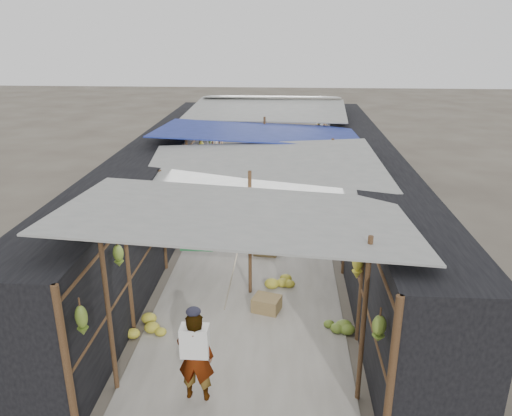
% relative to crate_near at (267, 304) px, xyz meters
% --- Properties ---
extents(ground, '(80.00, 80.00, 0.00)m').
position_rel_crate_near_xyz_m(ground, '(-0.37, -2.31, -0.15)').
color(ground, '#6B6356').
rests_on(ground, ground).
extents(aisle_slab, '(3.60, 16.00, 0.02)m').
position_rel_crate_near_xyz_m(aisle_slab, '(-0.37, 4.19, -0.14)').
color(aisle_slab, '#9E998E').
rests_on(aisle_slab, ground).
extents(stall_left, '(1.40, 15.00, 2.30)m').
position_rel_crate_near_xyz_m(stall_left, '(-3.07, 4.19, 1.00)').
color(stall_left, black).
rests_on(stall_left, ground).
extents(stall_right, '(1.40, 15.00, 2.30)m').
position_rel_crate_near_xyz_m(stall_right, '(2.33, 4.19, 1.00)').
color(stall_right, black).
rests_on(stall_right, ground).
extents(crate_near, '(0.60, 0.53, 0.30)m').
position_rel_crate_near_xyz_m(crate_near, '(0.00, 0.00, 0.00)').
color(crate_near, '#94784B').
rests_on(crate_near, ground).
extents(crate_mid, '(0.61, 0.51, 0.33)m').
position_rel_crate_near_xyz_m(crate_mid, '(-0.12, 2.56, 0.01)').
color(crate_mid, '#94784B').
rests_on(crate_mid, ground).
extents(crate_back, '(0.47, 0.39, 0.30)m').
position_rel_crate_near_xyz_m(crate_back, '(-1.07, 5.50, -0.00)').
color(crate_back, '#94784B').
rests_on(crate_back, ground).
extents(black_basin, '(0.61, 0.61, 0.18)m').
position_rel_crate_near_xyz_m(black_basin, '(0.65, 7.04, -0.06)').
color(black_basin, black).
rests_on(black_basin, ground).
extents(vendor_elderly, '(0.55, 0.39, 1.45)m').
position_rel_crate_near_xyz_m(vendor_elderly, '(-0.91, -2.45, 0.58)').
color(vendor_elderly, white).
rests_on(vendor_elderly, ground).
extents(shopper_blue, '(0.93, 0.83, 1.58)m').
position_rel_crate_near_xyz_m(shopper_blue, '(-1.06, 7.34, 0.64)').
color(shopper_blue, '#1E4C96').
rests_on(shopper_blue, ground).
extents(vendor_seated, '(0.51, 0.71, 0.99)m').
position_rel_crate_near_xyz_m(vendor_seated, '(0.49, 4.21, 0.34)').
color(vendor_seated, '#44413B').
rests_on(vendor_seated, ground).
extents(market_canopy, '(5.62, 15.20, 2.77)m').
position_rel_crate_near_xyz_m(market_canopy, '(-0.34, 4.51, 2.26)').
color(market_canopy, brown).
rests_on(market_canopy, ground).
extents(hanging_bananas, '(3.96, 14.22, 0.77)m').
position_rel_crate_near_xyz_m(hanging_bananas, '(-0.19, 3.84, 1.50)').
color(hanging_bananas, olive).
rests_on(hanging_bananas, ground).
extents(floor_bananas, '(3.95, 9.34, 0.30)m').
position_rel_crate_near_xyz_m(floor_bananas, '(-0.07, 2.30, -0.02)').
color(floor_bananas, gold).
rests_on(floor_bananas, ground).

